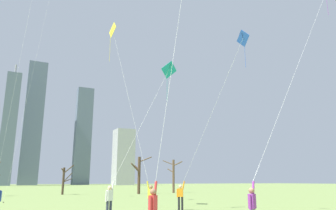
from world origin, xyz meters
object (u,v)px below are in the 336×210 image
object	(u,v)px
kite_flyer_midfield_center_blue	(191,169)
bare_tree_left_of_center	(139,174)
bare_tree_far_right_edge	(173,174)
bare_tree_leftmost	(64,179)
kite_flyer_foreground_left_orange	(162,144)
kite_flyer_midfield_left_purple	(276,137)
kite_flyer_far_back_yellow	(139,145)
kite_flyer_midfield_right_teal	(125,166)

from	to	relation	value
kite_flyer_midfield_center_blue	bare_tree_left_of_center	bearing A→B (deg)	76.29
bare_tree_far_right_edge	bare_tree_leftmost	bearing A→B (deg)	177.43
bare_tree_left_of_center	bare_tree_far_right_edge	distance (m)	6.90
bare_tree_far_right_edge	kite_flyer_midfield_center_blue	bearing A→B (deg)	-114.69
kite_flyer_foreground_left_orange	bare_tree_far_right_edge	size ratio (longest dim) A/B	2.94
kite_flyer_midfield_left_purple	kite_flyer_far_back_yellow	bearing A→B (deg)	110.95
bare_tree_left_of_center	bare_tree_far_right_edge	xyz separation A→B (m)	(6.67, 1.76, 0.01)
kite_flyer_foreground_left_orange	kite_flyer_midfield_center_blue	world-z (taller)	kite_flyer_foreground_left_orange
bare_tree_left_of_center	bare_tree_leftmost	bearing A→B (deg)	166.32
kite_flyer_foreground_left_orange	kite_flyer_midfield_center_blue	bearing A→B (deg)	53.72
bare_tree_left_of_center	kite_flyer_midfield_right_teal	bearing A→B (deg)	-112.30
bare_tree_far_right_edge	bare_tree_left_of_center	bearing A→B (deg)	-165.23
kite_flyer_foreground_left_orange	bare_tree_far_right_edge	world-z (taller)	kite_flyer_foreground_left_orange
kite_flyer_midfield_left_purple	kite_flyer_midfield_center_blue	distance (m)	8.02
kite_flyer_far_back_yellow	bare_tree_far_right_edge	size ratio (longest dim) A/B	2.74
kite_flyer_far_back_yellow	kite_flyer_foreground_left_orange	bearing A→B (deg)	-105.04
kite_flyer_midfield_center_blue	bare_tree_far_right_edge	distance (m)	31.82
kite_flyer_midfield_center_blue	kite_flyer_far_back_yellow	size ratio (longest dim) A/B	0.81
kite_flyer_far_back_yellow	bare_tree_far_right_edge	distance (m)	32.69
kite_flyer_midfield_right_teal	bare_tree_leftmost	size ratio (longest dim) A/B	2.48
kite_flyer_midfield_left_purple	bare_tree_leftmost	xyz separation A→B (m)	(-3.71, 37.60, -1.64)
kite_flyer_foreground_left_orange	kite_flyer_midfield_center_blue	xyz separation A→B (m)	(5.72, 7.80, -0.61)
kite_flyer_midfield_left_purple	kite_flyer_foreground_left_orange	bearing A→B (deg)	178.71
bare_tree_left_of_center	bare_tree_far_right_edge	world-z (taller)	bare_tree_left_of_center
bare_tree_far_right_edge	kite_flyer_midfield_right_teal	bearing A→B (deg)	-121.31
kite_flyer_midfield_left_purple	bare_tree_leftmost	distance (m)	37.82
kite_flyer_far_back_yellow	bare_tree_leftmost	distance (m)	28.92
kite_flyer_midfield_center_blue	bare_tree_far_right_edge	world-z (taller)	kite_flyer_midfield_center_blue
kite_flyer_midfield_center_blue	bare_tree_left_of_center	xyz separation A→B (m)	(6.62, 27.15, 0.32)
kite_flyer_midfield_right_teal	bare_tree_left_of_center	xyz separation A→B (m)	(11.60, 28.28, 0.25)
kite_flyer_foreground_left_orange	kite_flyer_far_back_yellow	bearing A→B (deg)	74.96
kite_flyer_foreground_left_orange	kite_flyer_midfield_right_teal	bearing A→B (deg)	83.63
kite_flyer_midfield_right_teal	kite_flyer_far_back_yellow	world-z (taller)	kite_flyer_far_back_yellow
bare_tree_left_of_center	kite_flyer_foreground_left_orange	bearing A→B (deg)	-109.45
kite_flyer_far_back_yellow	bare_tree_leftmost	size ratio (longest dim) A/B	3.51
kite_flyer_foreground_left_orange	bare_tree_leftmost	distance (m)	37.54
kite_flyer_midfield_center_blue	bare_tree_left_of_center	distance (m)	27.95
kite_flyer_foreground_left_orange	kite_flyer_midfield_center_blue	size ratio (longest dim) A/B	1.33
bare_tree_left_of_center	kite_flyer_far_back_yellow	bearing A→B (deg)	-110.85
kite_flyer_midfield_left_purple	bare_tree_leftmost	bearing A→B (deg)	95.63
kite_flyer_midfield_right_teal	bare_tree_left_of_center	distance (m)	30.57
kite_flyer_foreground_left_orange	kite_flyer_midfield_left_purple	bearing A→B (deg)	-1.29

